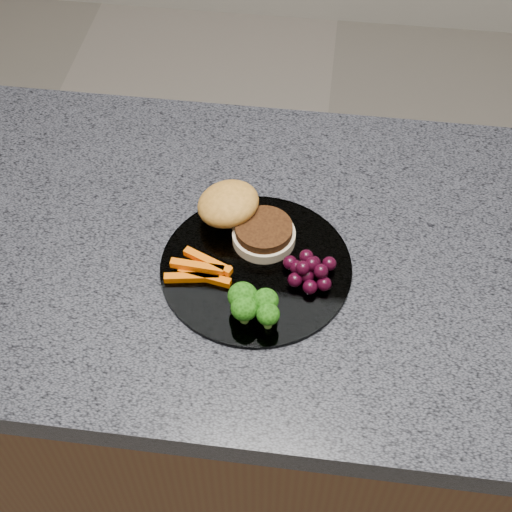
{
  "coord_description": "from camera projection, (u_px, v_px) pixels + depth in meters",
  "views": [
    {
      "loc": [
        -0.0,
        -0.63,
        1.66
      ],
      "look_at": [
        -0.08,
        -0.04,
        0.93
      ],
      "focal_mm": 50.0,
      "sensor_mm": 36.0,
      "label": 1
    }
  ],
  "objects": [
    {
      "name": "island_cabinet",
      "position": [
        299.0,
        409.0,
        1.35
      ],
      "size": [
        1.2,
        0.6,
        0.86
      ],
      "primitive_type": "cube",
      "color": "#52351C",
      "rests_on": "ground"
    },
    {
      "name": "broccoli",
      "position": [
        252.0,
        304.0,
        0.89
      ],
      "size": [
        0.07,
        0.06,
        0.05
      ],
      "rotation": [
        0.0,
        0.0,
        -0.27
      ],
      "color": "#699B38",
      "rests_on": "plate"
    },
    {
      "name": "countertop",
      "position": [
        314.0,
        260.0,
        1.0
      ],
      "size": [
        1.2,
        0.6,
        0.04
      ],
      "primitive_type": "cube",
      "color": "#474851",
      "rests_on": "island_cabinet"
    },
    {
      "name": "grape_bunch",
      "position": [
        310.0,
        270.0,
        0.94
      ],
      "size": [
        0.07,
        0.06,
        0.03
      ],
      "rotation": [
        0.0,
        0.0,
        0.17
      ],
      "color": "black",
      "rests_on": "plate"
    },
    {
      "name": "burger",
      "position": [
        241.0,
        216.0,
        0.99
      ],
      "size": [
        0.17,
        0.15,
        0.05
      ],
      "rotation": [
        0.0,
        0.0,
        -0.36
      ],
      "color": "beige",
      "rests_on": "plate"
    },
    {
      "name": "plate",
      "position": [
        256.0,
        267.0,
        0.97
      ],
      "size": [
        0.26,
        0.26,
        0.01
      ],
      "primitive_type": "cylinder",
      "color": "white",
      "rests_on": "countertop"
    },
    {
      "name": "carrot_sticks",
      "position": [
        201.0,
        270.0,
        0.95
      ],
      "size": [
        0.09,
        0.05,
        0.02
      ],
      "rotation": [
        0.0,
        0.0,
        -0.33
      ],
      "color": "#E85E03",
      "rests_on": "plate"
    }
  ]
}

